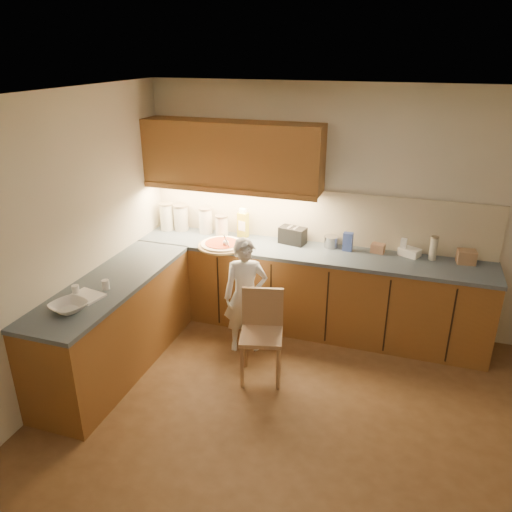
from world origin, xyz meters
name	(u,v)px	position (x,y,z in m)	size (l,w,h in m)	color
room	(313,243)	(0.00, 0.00, 1.68)	(4.54, 4.50, 2.62)	brown
l_counter	(246,300)	(-0.92, 1.25, 0.46)	(3.77, 2.62, 0.92)	brown
backsplash	(316,216)	(-0.38, 1.99, 1.21)	(3.75, 0.02, 0.58)	beige
upper_cabinets	(232,155)	(-1.27, 1.82, 1.85)	(1.95, 0.36, 0.73)	brown
pizza_on_board	(222,245)	(-1.29, 1.51, 0.94)	(0.52, 0.52, 0.21)	tan
child	(246,296)	(-0.87, 1.08, 0.60)	(0.44, 0.29, 1.21)	silver
wooden_chair	(262,328)	(-0.58, 0.71, 0.50)	(0.47, 0.47, 0.86)	#A78158
mixing_bowl	(69,307)	(-1.95, -0.19, 0.95)	(0.28, 0.28, 0.07)	silver
canister_a	(167,216)	(-2.10, 1.82, 1.08)	(0.16, 0.16, 0.32)	silver
canister_b	(181,217)	(-1.94, 1.86, 1.07)	(0.17, 0.17, 0.31)	beige
canister_c	(206,220)	(-1.63, 1.86, 1.07)	(0.16, 0.16, 0.30)	white
canister_d	(222,226)	(-1.41, 1.82, 1.04)	(0.15, 0.15, 0.25)	silver
oil_jug	(243,224)	(-1.18, 1.88, 1.07)	(0.13, 0.10, 0.33)	gold
toaster	(293,235)	(-0.59, 1.85, 1.01)	(0.31, 0.21, 0.19)	black
steel_pot	(331,242)	(-0.17, 1.87, 0.98)	(0.16, 0.16, 0.12)	#A6A5AA
blue_box	(348,242)	(0.01, 1.83, 1.02)	(0.10, 0.07, 0.20)	#344A9D
card_box_a	(378,248)	(0.32, 1.87, 0.97)	(0.14, 0.10, 0.10)	tan
white_bottle	(403,247)	(0.57, 1.88, 1.01)	(0.06, 0.06, 0.18)	white
flat_pack	(410,252)	(0.64, 1.88, 0.96)	(0.20, 0.14, 0.08)	white
tall_jar	(433,248)	(0.86, 1.85, 1.04)	(0.08, 0.08, 0.25)	silver
card_box_b	(466,257)	(1.18, 1.86, 0.99)	(0.17, 0.14, 0.14)	tan
dough_cloth	(86,296)	(-1.96, 0.06, 0.93)	(0.27, 0.21, 0.02)	white
spice_jar_a	(76,290)	(-2.08, 0.08, 0.96)	(0.06, 0.06, 0.08)	white
spice_jar_b	(105,285)	(-1.89, 0.24, 0.96)	(0.06, 0.06, 0.09)	silver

